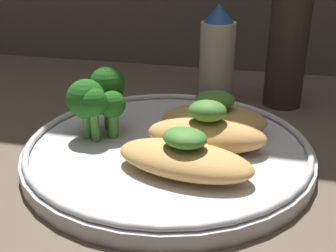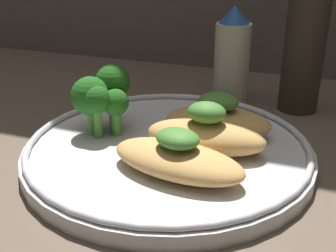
{
  "view_description": "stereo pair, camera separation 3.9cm",
  "coord_description": "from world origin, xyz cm",
  "px_view_note": "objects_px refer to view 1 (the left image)",
  "views": [
    {
      "loc": [
        8.49,
        -34.95,
        19.2
      ],
      "look_at": [
        0.0,
        0.0,
        3.4
      ],
      "focal_mm": 45.0,
      "sensor_mm": 36.0,
      "label": 1
    },
    {
      "loc": [
        12.25,
        -33.81,
        19.2
      ],
      "look_at": [
        0.0,
        0.0,
        3.4
      ],
      "focal_mm": 45.0,
      "sensor_mm": 36.0,
      "label": 2
    }
  ],
  "objects_px": {
    "plate": "(168,149)",
    "sauce_bottle": "(217,56)",
    "pepper_grinder": "(289,37)",
    "broccoli_bunch": "(99,97)"
  },
  "relations": [
    {
      "from": "plate",
      "to": "broccoli_bunch",
      "type": "bearing_deg",
      "value": 172.84
    },
    {
      "from": "pepper_grinder",
      "to": "sauce_bottle",
      "type": "bearing_deg",
      "value": -180.0
    },
    {
      "from": "plate",
      "to": "sauce_bottle",
      "type": "xyz_separation_m",
      "value": [
        0.02,
        0.18,
        0.05
      ]
    },
    {
      "from": "plate",
      "to": "pepper_grinder",
      "type": "distance_m",
      "value": 0.22
    },
    {
      "from": "broccoli_bunch",
      "to": "pepper_grinder",
      "type": "bearing_deg",
      "value": 43.35
    },
    {
      "from": "plate",
      "to": "pepper_grinder",
      "type": "height_order",
      "value": "pepper_grinder"
    },
    {
      "from": "sauce_bottle",
      "to": "pepper_grinder",
      "type": "relative_size",
      "value": 0.65
    },
    {
      "from": "plate",
      "to": "sauce_bottle",
      "type": "relative_size",
      "value": 2.22
    },
    {
      "from": "plate",
      "to": "sauce_bottle",
      "type": "distance_m",
      "value": 0.19
    },
    {
      "from": "plate",
      "to": "broccoli_bunch",
      "type": "xyz_separation_m",
      "value": [
        -0.07,
        0.01,
        0.04
      ]
    }
  ]
}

